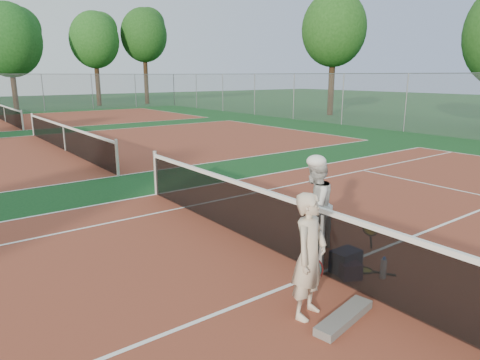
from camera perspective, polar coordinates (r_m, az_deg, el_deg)
name	(u,v)px	position (r m, az deg, el deg)	size (l,w,h in m)	color
ground	(321,273)	(6.70, 10.70, -12.10)	(130.00, 130.00, 0.00)	#103B17
court_main	(321,273)	(6.70, 10.70, -12.08)	(23.77, 10.97, 0.01)	brown
court_far_a	(66,151)	(18.30, -22.23, 3.66)	(23.77, 10.97, 0.01)	brown
court_far_b	(6,122)	(31.46, -28.77, 6.83)	(23.77, 10.97, 0.01)	brown
net_main	(322,241)	(6.50, 10.90, -8.05)	(0.10, 10.98, 1.02)	black
net_far_a	(64,138)	(18.23, -22.37, 5.23)	(0.10, 10.98, 1.02)	black
net_far_b	(5,114)	(31.41, -28.88, 7.74)	(0.10, 10.98, 1.02)	black
fence_right	(445,105)	(23.22, 25.67, 9.00)	(54.50, 0.06, 3.00)	slate
player_a	(309,256)	(5.29, 9.25, -9.96)	(0.57, 0.38, 1.57)	beige
player_b	(314,206)	(7.22, 9.90, -3.38)	(0.77, 0.60, 1.58)	silver
racket_red	(314,281)	(5.79, 9.83, -13.14)	(0.16, 0.27, 0.59)	maroon
racket_black_held	(369,238)	(7.47, 16.87, -7.47)	(0.33, 0.27, 0.53)	black
racket_spare	(364,270)	(6.91, 16.15, -11.47)	(0.60, 0.27, 0.03)	black
sports_bag_navy	(346,261)	(6.76, 13.91, -10.44)	(0.44, 0.30, 0.34)	black
sports_bag_purple	(350,271)	(6.58, 14.52, -11.67)	(0.29, 0.20, 0.24)	black
net_cover_canvas	(344,317)	(5.57, 13.73, -17.37)	(1.02, 0.24, 0.11)	#5E5955
water_bottle	(383,269)	(6.71, 18.56, -11.17)	(0.09, 0.09, 0.30)	silver
tree_back_3	(8,40)	(42.03, -28.51, 16.07)	(5.31, 5.31, 8.81)	#382314
tree_back_4	(94,40)	(44.84, -18.83, 17.23)	(4.59, 4.59, 8.81)	#382314
tree_back_5	(144,36)	(46.51, -12.70, 18.28)	(4.62, 4.62, 9.49)	#382314
tree_right_1	(334,30)	(33.20, 12.43, 19.00)	(4.61, 4.61, 8.77)	#382314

